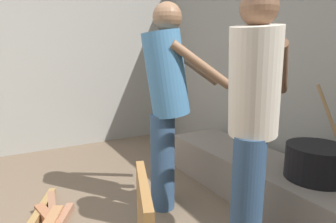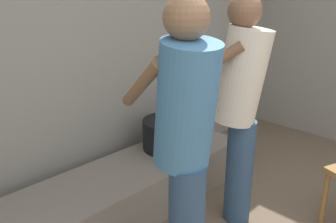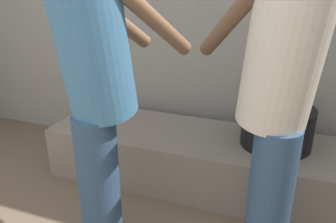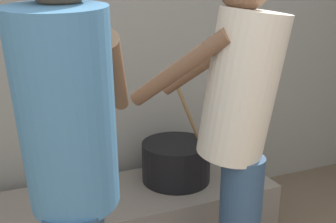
# 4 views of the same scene
# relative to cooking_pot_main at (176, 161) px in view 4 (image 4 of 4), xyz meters

# --- Properties ---
(block_enclosure_rear) EXTENTS (5.29, 0.20, 2.42)m
(block_enclosure_rear) POSITION_rel_cooking_pot_main_xyz_m (-0.39, 0.47, 0.71)
(block_enclosure_rear) COLOR gray
(block_enclosure_rear) RESTS_ON ground_plane
(hearth_ledge) EXTENTS (2.11, 0.60, 0.36)m
(hearth_ledge) POSITION_rel_cooking_pot_main_xyz_m (-0.48, -0.05, -0.31)
(hearth_ledge) COLOR slate
(hearth_ledge) RESTS_ON ground_plane
(cooking_pot_main) EXTENTS (0.44, 0.44, 0.71)m
(cooking_pot_main) POSITION_rel_cooking_pot_main_xyz_m (0.00, 0.00, 0.00)
(cooking_pot_main) COLOR black
(cooking_pot_main) RESTS_ON hearth_ledge
(cook_in_blue_shirt) EXTENTS (0.52, 0.75, 1.67)m
(cook_in_blue_shirt) POSITION_rel_cooking_pot_main_xyz_m (-0.76, -0.86, 0.47)
(cook_in_blue_shirt) COLOR navy
(cook_in_blue_shirt) RESTS_ON ground_plane
(cook_in_cream_shirt) EXTENTS (0.66, 0.74, 1.66)m
(cook_in_cream_shirt) POSITION_rel_cooking_pot_main_xyz_m (-0.00, -0.69, 0.46)
(cook_in_cream_shirt) COLOR navy
(cook_in_cream_shirt) RESTS_ON ground_plane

